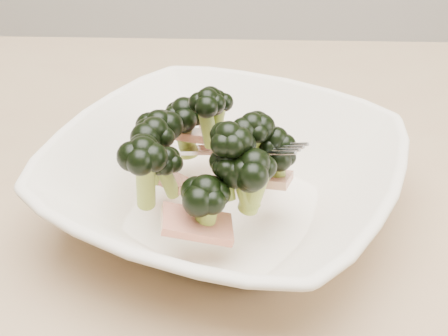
% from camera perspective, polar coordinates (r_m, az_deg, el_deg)
% --- Properties ---
extents(dining_table, '(1.20, 0.80, 0.75)m').
position_cam_1_polar(dining_table, '(0.63, -1.89, -11.31)').
color(dining_table, tan).
rests_on(dining_table, ground).
extents(broccoli_dish, '(0.39, 0.39, 0.12)m').
position_cam_1_polar(broccoli_dish, '(0.53, -0.18, -0.87)').
color(broccoli_dish, white).
rests_on(broccoli_dish, dining_table).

